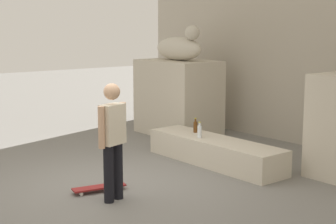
{
  "coord_description": "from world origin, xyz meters",
  "views": [
    {
      "loc": [
        6.43,
        -4.1,
        2.44
      ],
      "look_at": [
        0.21,
        0.93,
        1.1
      ],
      "focal_mm": 54.84,
      "sensor_mm": 36.0,
      "label": 1
    }
  ],
  "objects_px": {
    "skateboard": "(99,187)",
    "bottle_brown": "(195,127)",
    "statue_reclining_left": "(179,48)",
    "bottle_clear": "(200,131)",
    "skater": "(113,137)"
  },
  "relations": [
    {
      "from": "skateboard",
      "to": "bottle_brown",
      "type": "height_order",
      "value": "bottle_brown"
    },
    {
      "from": "skater",
      "to": "bottle_clear",
      "type": "bearing_deg",
      "value": -177.49
    },
    {
      "from": "skateboard",
      "to": "bottle_brown",
      "type": "bearing_deg",
      "value": -152.62
    },
    {
      "from": "statue_reclining_left",
      "to": "bottle_brown",
      "type": "distance_m",
      "value": 2.44
    },
    {
      "from": "skater",
      "to": "bottle_clear",
      "type": "relative_size",
      "value": 5.79
    },
    {
      "from": "skateboard",
      "to": "skater",
      "type": "bearing_deg",
      "value": 96.53
    },
    {
      "from": "statue_reclining_left",
      "to": "skateboard",
      "type": "relative_size",
      "value": 2.01
    },
    {
      "from": "statue_reclining_left",
      "to": "bottle_brown",
      "type": "bearing_deg",
      "value": -23.71
    },
    {
      "from": "statue_reclining_left",
      "to": "bottle_clear",
      "type": "xyz_separation_m",
      "value": [
        2.09,
        -1.28,
        -1.4
      ]
    },
    {
      "from": "bottle_brown",
      "to": "skateboard",
      "type": "bearing_deg",
      "value": -74.79
    },
    {
      "from": "skater",
      "to": "bottle_brown",
      "type": "distance_m",
      "value": 2.87
    },
    {
      "from": "statue_reclining_left",
      "to": "bottle_clear",
      "type": "distance_m",
      "value": 2.83
    },
    {
      "from": "skateboard",
      "to": "bottle_clear",
      "type": "bearing_deg",
      "value": -160.17
    },
    {
      "from": "skater",
      "to": "bottle_brown",
      "type": "relative_size",
      "value": 5.99
    },
    {
      "from": "statue_reclining_left",
      "to": "bottle_brown",
      "type": "relative_size",
      "value": 5.96
    }
  ]
}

